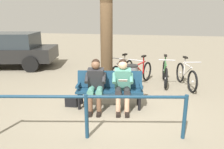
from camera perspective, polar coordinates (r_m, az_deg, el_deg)
The scene contains 13 objects.
ground_plane at distance 5.31m, azimuth 1.09°, elevation -8.82°, with size 40.00×40.00×0.00m, color gray.
bench at distance 5.25m, azimuth -0.65°, elevation -3.18°, with size 1.66×0.74×0.87m.
person_reading at distance 5.04m, azimuth 2.86°, elevation -2.12°, with size 0.53×0.81×1.20m.
person_companion at distance 5.07m, azimuth -4.39°, elevation -2.04°, with size 0.53×0.81×1.20m.
handbag at distance 5.44m, azimuth -10.74°, elevation -7.15°, with size 0.30×0.14×0.24m, color black.
tree_trunk at distance 6.11m, azimuth -1.49°, elevation 11.22°, with size 0.35×0.35×3.46m, color #4C3823.
litter_bin at distance 6.11m, azimuth 5.19°, elevation -1.32°, with size 0.36×0.36×0.85m.
bicycle_purple at distance 7.08m, azimuth 19.10°, elevation -0.32°, with size 0.57×1.64×0.94m.
bicycle_green at distance 7.20m, azimuth 13.91°, elevation 0.35°, with size 0.48×1.68×0.94m.
bicycle_silver at distance 6.97m, azimuth 7.69°, elevation 0.17°, with size 0.69×1.60×0.94m.
bicycle_blue at distance 7.20m, azimuth 2.73°, elevation 0.80°, with size 0.64×1.62×0.94m.
railing_fence at distance 3.88m, azimuth -6.89°, elevation -8.72°, with size 3.54×0.76×0.85m.
parked_car at distance 10.29m, azimuth -26.38°, elevation 6.04°, with size 4.51×2.76×1.47m.
Camera 1 is at (-0.90, 4.75, 2.20)m, focal length 34.29 mm.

